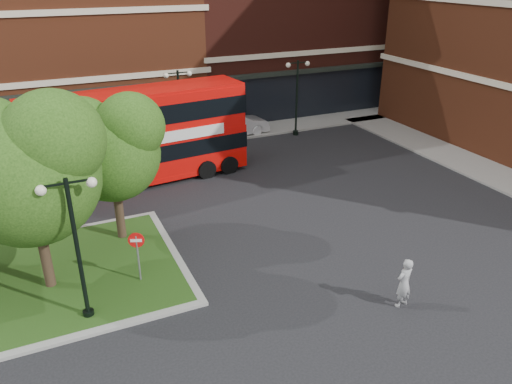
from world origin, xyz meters
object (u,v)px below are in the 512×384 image
woman (404,283)px  car_white (234,125)px  bus (139,131)px  car_silver (97,151)px

woman → car_white: woman is taller
bus → car_white: (7.38, 5.19, -2.05)m
car_silver → car_white: bearing=-74.9°
bus → car_silver: bus is taller
woman → car_white: (1.80, 19.50, -0.13)m
car_white → bus: bearing=120.0°
car_silver → car_white: same height
bus → car_white: 9.25m
bus → woman: 15.48m
car_white → woman: bearing=169.6°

